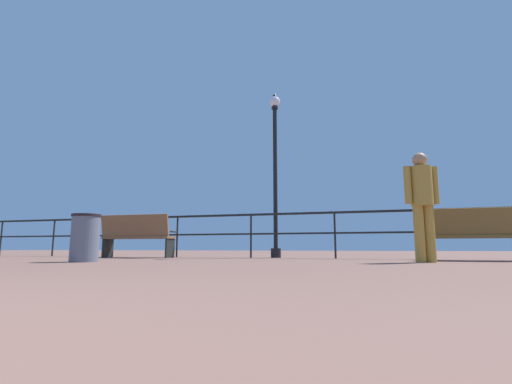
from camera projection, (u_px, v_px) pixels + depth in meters
pier_railing at (291, 224)px, 8.51m from camera, size 25.37×0.05×1.03m
bench_near_left at (137, 234)px, 8.86m from camera, size 1.78×0.65×1.01m
bench_near_right at (474, 233)px, 6.78m from camera, size 1.53×0.70×0.95m
lamppost_center at (275, 165)px, 9.10m from camera, size 0.27×0.27×4.10m
person_by_bench at (422, 198)px, 6.06m from camera, size 0.54×0.34×1.79m
trash_bin at (85, 238)px, 6.21m from camera, size 0.48×0.48×0.79m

